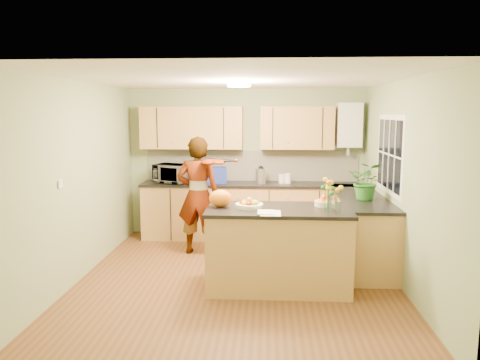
{
  "coord_description": "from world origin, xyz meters",
  "views": [
    {
      "loc": [
        0.37,
        -5.72,
        2.11
      ],
      "look_at": [
        0.0,
        0.5,
        1.2
      ],
      "focal_mm": 35.0,
      "sensor_mm": 36.0,
      "label": 1
    }
  ],
  "objects": [
    {
      "name": "floor",
      "position": [
        0.0,
        0.0,
        0.0
      ],
      "size": [
        4.5,
        4.5,
        0.0
      ],
      "primitive_type": "plane",
      "color": "brown",
      "rests_on": "ground"
    },
    {
      "name": "ceiling",
      "position": [
        0.0,
        0.0,
        2.5
      ],
      "size": [
        4.0,
        4.5,
        0.02
      ],
      "primitive_type": "cube",
      "color": "white",
      "rests_on": "wall_back"
    },
    {
      "name": "wall_back",
      "position": [
        0.0,
        2.25,
        1.25
      ],
      "size": [
        4.0,
        0.02,
        2.5
      ],
      "primitive_type": "cube",
      "color": "#94AA7A",
      "rests_on": "floor"
    },
    {
      "name": "wall_front",
      "position": [
        0.0,
        -2.25,
        1.25
      ],
      "size": [
        4.0,
        0.02,
        2.5
      ],
      "primitive_type": "cube",
      "color": "#94AA7A",
      "rests_on": "floor"
    },
    {
      "name": "wall_left",
      "position": [
        -2.0,
        0.0,
        1.25
      ],
      "size": [
        0.02,
        4.5,
        2.5
      ],
      "primitive_type": "cube",
      "color": "#94AA7A",
      "rests_on": "floor"
    },
    {
      "name": "wall_right",
      "position": [
        2.0,
        0.0,
        1.25
      ],
      "size": [
        0.02,
        4.5,
        2.5
      ],
      "primitive_type": "cube",
      "color": "#94AA7A",
      "rests_on": "floor"
    },
    {
      "name": "back_counter",
      "position": [
        0.1,
        1.95,
        0.47
      ],
      "size": [
        3.64,
        0.62,
        0.94
      ],
      "color": "#BB844B",
      "rests_on": "floor"
    },
    {
      "name": "right_counter",
      "position": [
        1.7,
        0.85,
        0.47
      ],
      "size": [
        0.62,
        2.24,
        0.94
      ],
      "color": "#BB844B",
      "rests_on": "floor"
    },
    {
      "name": "splashback",
      "position": [
        0.1,
        2.23,
        1.2
      ],
      "size": [
        3.6,
        0.02,
        0.52
      ],
      "primitive_type": "cube",
      "color": "white",
      "rests_on": "back_counter"
    },
    {
      "name": "upper_cabinets",
      "position": [
        -0.18,
        2.08,
        1.85
      ],
      "size": [
        3.2,
        0.34,
        0.7
      ],
      "color": "#BB844B",
      "rests_on": "wall_back"
    },
    {
      "name": "boiler",
      "position": [
        1.7,
        2.09,
        1.9
      ],
      "size": [
        0.4,
        0.3,
        0.86
      ],
      "color": "white",
      "rests_on": "wall_back"
    },
    {
      "name": "window_right",
      "position": [
        1.99,
        0.6,
        1.55
      ],
      "size": [
        0.01,
        1.3,
        1.05
      ],
      "color": "white",
      "rests_on": "wall_right"
    },
    {
      "name": "light_switch",
      "position": [
        -1.99,
        -0.6,
        1.3
      ],
      "size": [
        0.02,
        0.09,
        0.09
      ],
      "primitive_type": "cube",
      "color": "white",
      "rests_on": "wall_left"
    },
    {
      "name": "ceiling_lamp",
      "position": [
        0.0,
        0.3,
        2.46
      ],
      "size": [
        0.3,
        0.3,
        0.07
      ],
      "color": "#FFEABF",
      "rests_on": "ceiling"
    },
    {
      "name": "peninsula_island",
      "position": [
        0.51,
        -0.26,
        0.49
      ],
      "size": [
        1.71,
        0.88,
        0.98
      ],
      "color": "#BB844B",
      "rests_on": "floor"
    },
    {
      "name": "fruit_dish",
      "position": [
        0.16,
        -0.26,
        1.03
      ],
      "size": [
        0.33,
        0.33,
        0.12
      ],
      "color": "#F8EBC6",
      "rests_on": "peninsula_island"
    },
    {
      "name": "orange_bowl",
      "position": [
        1.06,
        -0.11,
        1.04
      ],
      "size": [
        0.23,
        0.23,
        0.13
      ],
      "color": "#F8EBC6",
      "rests_on": "peninsula_island"
    },
    {
      "name": "flower_vase",
      "position": [
        1.11,
        -0.44,
        1.27
      ],
      "size": [
        0.24,
        0.24,
        0.44
      ],
      "rotation": [
        0.0,
        0.0,
        -0.03
      ],
      "color": "silver",
      "rests_on": "peninsula_island"
    },
    {
      "name": "orange_bag",
      "position": [
        -0.19,
        -0.21,
        1.08
      ],
      "size": [
        0.34,
        0.32,
        0.21
      ],
      "primitive_type": "ellipsoid",
      "rotation": [
        0.0,
        0.0,
        0.39
      ],
      "color": "orange",
      "rests_on": "peninsula_island"
    },
    {
      "name": "papers",
      "position": [
        0.41,
        -0.56,
        0.99
      ],
      "size": [
        0.23,
        0.32,
        0.01
      ],
      "primitive_type": "cube",
      "color": "white",
      "rests_on": "peninsula_island"
    },
    {
      "name": "violinist",
      "position": [
        -0.65,
        1.06,
        0.88
      ],
      "size": [
        0.68,
        0.48,
        1.76
      ],
      "primitive_type": "imported",
      "rotation": [
        0.0,
        0.0,
        3.06
      ],
      "color": "tan",
      "rests_on": "floor"
    },
    {
      "name": "violin",
      "position": [
        -0.45,
        0.84,
        1.41
      ],
      "size": [
        0.71,
        0.62,
        0.18
      ],
      "primitive_type": null,
      "rotation": [
        0.17,
        0.0,
        -0.61
      ],
      "color": "#4C0D04",
      "rests_on": "violinist"
    },
    {
      "name": "microwave",
      "position": [
        -1.22,
        1.93,
        1.1
      ],
      "size": [
        0.67,
        0.57,
        0.31
      ],
      "primitive_type": "imported",
      "rotation": [
        0.0,
        0.0,
        -0.41
      ],
      "color": "white",
      "rests_on": "back_counter"
    },
    {
      "name": "blue_box",
      "position": [
        -0.48,
        1.97,
        1.07
      ],
      "size": [
        0.36,
        0.29,
        0.26
      ],
      "primitive_type": "cube",
      "rotation": [
        0.0,
        0.0,
        0.17
      ],
      "color": "navy",
      "rests_on": "back_counter"
    },
    {
      "name": "kettle",
      "position": [
        0.26,
        1.95,
        1.08
      ],
      "size": [
        0.18,
        0.18,
        0.33
      ],
      "rotation": [
        0.0,
        0.0,
        0.39
      ],
      "color": "silver",
      "rests_on": "back_counter"
    },
    {
      "name": "jar_cream",
      "position": [
        0.61,
        1.95,
        1.02
      ],
      "size": [
        0.12,
        0.12,
        0.15
      ],
      "primitive_type": "cylinder",
      "rotation": [
        0.0,
        0.0,
        -0.3
      ],
      "color": "#F8EBC6",
      "rests_on": "back_counter"
    },
    {
      "name": "jar_white",
      "position": [
        0.71,
        1.95,
        1.02
      ],
      "size": [
        0.12,
        0.12,
        0.16
      ],
      "primitive_type": "cylinder",
      "rotation": [
        0.0,
        0.0,
        -0.19
      ],
      "color": "white",
      "rests_on": "back_counter"
    },
    {
      "name": "potted_plant",
      "position": [
        1.7,
        0.54,
        1.2
      ],
      "size": [
        0.58,
        0.55,
        0.51
      ],
      "primitive_type": "imported",
      "rotation": [
        0.0,
        0.0,
        -0.43
      ],
      "color": "#286722",
      "rests_on": "right_counter"
    }
  ]
}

